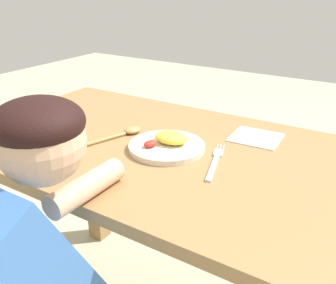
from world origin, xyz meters
TOP-DOWN VIEW (x-y plane):
  - dining_table at (0.00, 0.00)m, footprint 1.34×0.71m
  - plate at (-0.02, -0.01)m, footprint 0.21×0.21m
  - fork at (0.13, -0.02)m, footprint 0.08×0.21m
  - spoon at (-0.18, -0.00)m, footprint 0.09×0.21m
  - napkin at (0.17, 0.19)m, footprint 0.15×0.14m

SIDE VIEW (x-z plane):
  - dining_table at x=0.00m, z-range 0.22..0.95m
  - napkin at x=0.17m, z-range 0.73..0.73m
  - fork at x=0.13m, z-range 0.73..0.73m
  - spoon at x=-0.18m, z-range 0.72..0.74m
  - plate at x=-0.02m, z-range 0.72..0.76m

